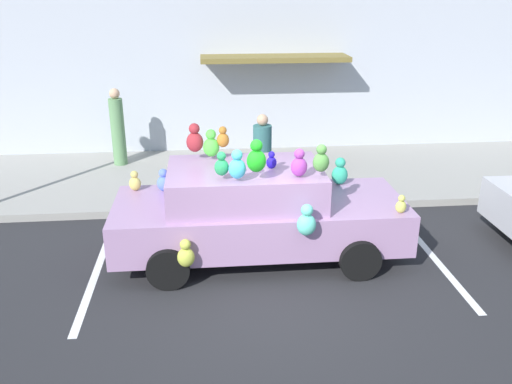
{
  "coord_description": "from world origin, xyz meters",
  "views": [
    {
      "loc": [
        -0.9,
        -6.73,
        4.24
      ],
      "look_at": [
        -0.08,
        1.85,
        0.9
      ],
      "focal_mm": 37.77,
      "sensor_mm": 36.0,
      "label": 1
    }
  ],
  "objects": [
    {
      "name": "storefront_building",
      "position": [
        0.01,
        7.14,
        3.19
      ],
      "size": [
        24.0,
        1.25,
        6.4
      ],
      "color": "#B2B7C1",
      "rests_on": "ground"
    },
    {
      "name": "plush_covered_car",
      "position": [
        -0.14,
        1.24,
        0.82
      ],
      "size": [
        4.66,
        2.13,
        2.18
      ],
      "color": "#A37BA4",
      "rests_on": "ground"
    },
    {
      "name": "sidewalk",
      "position": [
        0.0,
        5.0,
        0.07
      ],
      "size": [
        24.0,
        4.0,
        0.15
      ],
      "primitive_type": "cube",
      "color": "gray",
      "rests_on": "ground"
    },
    {
      "name": "ground_plane",
      "position": [
        0.0,
        0.0,
        0.0
      ],
      "size": [
        60.0,
        60.0,
        0.0
      ],
      "primitive_type": "plane",
      "color": "#262628"
    },
    {
      "name": "teddy_bear_on_sidewalk",
      "position": [
        -1.55,
        3.67,
        0.48
      ],
      "size": [
        0.38,
        0.31,
        0.72
      ],
      "color": "beige",
      "rests_on": "sidewalk"
    },
    {
      "name": "parking_stripe_rear",
      "position": [
        -2.7,
        1.0,
        0.0
      ],
      "size": [
        0.12,
        3.6,
        0.01
      ],
      "primitive_type": "cube",
      "color": "silver",
      "rests_on": "ground"
    },
    {
      "name": "pedestrian_near_shopfront",
      "position": [
        0.21,
        3.59,
        0.93
      ],
      "size": [
        0.37,
        0.37,
        1.7
      ],
      "color": "#336969",
      "rests_on": "sidewalk"
    },
    {
      "name": "parking_stripe_front",
      "position": [
        2.79,
        1.0,
        0.0
      ],
      "size": [
        0.12,
        3.6,
        0.01
      ],
      "primitive_type": "cube",
      "color": "silver",
      "rests_on": "ground"
    },
    {
      "name": "pedestrian_walking_past",
      "position": [
        -2.99,
        5.97,
        1.02
      ],
      "size": [
        0.32,
        0.32,
        1.83
      ],
      "color": "#5E8B59",
      "rests_on": "sidewalk"
    }
  ]
}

